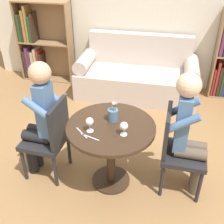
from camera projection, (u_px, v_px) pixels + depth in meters
ground_plane at (111, 181)px, 3.02m from camera, size 16.00×16.00×0.00m
back_wall at (144, 2)px, 4.27m from camera, size 5.20×0.05×2.70m
round_table at (111, 139)px, 2.71m from camera, size 0.85×0.85×0.73m
couch at (137, 76)px, 4.49m from camera, size 1.87×0.80×0.92m
bookshelf_left at (39, 45)px, 4.84m from camera, size 0.92×0.28×1.35m
chair_left at (50, 136)px, 2.87m from camera, size 0.45×0.45×0.90m
chair_right at (177, 148)px, 2.71m from camera, size 0.43×0.43×0.90m
person_left at (40, 118)px, 2.78m from camera, size 0.43×0.36×1.30m
person_right at (189, 132)px, 2.59m from camera, size 0.43×0.35×1.28m
wine_glass_left at (90, 122)px, 2.50m from camera, size 0.07×0.07×0.14m
wine_glass_right at (124, 126)px, 2.46m from camera, size 0.07×0.07×0.13m
flower_vase at (113, 113)px, 2.66m from camera, size 0.10×0.10×0.22m
knife_left_setting at (82, 133)px, 2.53m from camera, size 0.14×0.14×0.00m
fork_left_setting at (90, 137)px, 2.48m from camera, size 0.18×0.07×0.00m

